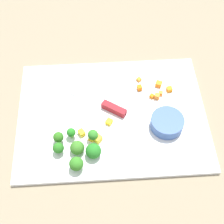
% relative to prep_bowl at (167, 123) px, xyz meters
% --- Properties ---
extents(ground_plane, '(4.00, 4.00, 0.00)m').
position_rel_prep_bowl_xyz_m(ground_plane, '(-0.15, 0.05, -0.03)').
color(ground_plane, gray).
extents(cutting_board, '(0.53, 0.39, 0.01)m').
position_rel_prep_bowl_xyz_m(cutting_board, '(-0.15, 0.05, -0.02)').
color(cutting_board, white).
rests_on(cutting_board, ground_plane).
extents(prep_bowl, '(0.09, 0.09, 0.03)m').
position_rel_prep_bowl_xyz_m(prep_bowl, '(0.00, 0.00, 0.00)').
color(prep_bowl, '#365692').
rests_on(prep_bowl, cutting_board).
extents(chef_knife, '(0.25, 0.18, 0.02)m').
position_rel_prep_bowl_xyz_m(chef_knife, '(-0.18, 0.09, -0.01)').
color(chef_knife, silver).
rests_on(chef_knife, cutting_board).
extents(carrot_dice_0, '(0.02, 0.02, 0.01)m').
position_rel_prep_bowl_xyz_m(carrot_dice_0, '(-0.06, 0.17, -0.01)').
color(carrot_dice_0, orange).
rests_on(carrot_dice_0, cutting_board).
extents(carrot_dice_1, '(0.02, 0.02, 0.01)m').
position_rel_prep_bowl_xyz_m(carrot_dice_1, '(-0.06, 0.13, -0.01)').
color(carrot_dice_1, orange).
rests_on(carrot_dice_1, cutting_board).
extents(carrot_dice_2, '(0.02, 0.02, 0.02)m').
position_rel_prep_bowl_xyz_m(carrot_dice_2, '(-0.01, 0.10, -0.01)').
color(carrot_dice_2, orange).
rests_on(carrot_dice_2, cutting_board).
extents(carrot_dice_3, '(0.02, 0.02, 0.01)m').
position_rel_prep_bowl_xyz_m(carrot_dice_3, '(0.03, 0.12, -0.01)').
color(carrot_dice_3, orange).
rests_on(carrot_dice_3, cutting_board).
extents(carrot_dice_4, '(0.01, 0.01, 0.01)m').
position_rel_prep_bowl_xyz_m(carrot_dice_4, '(-0.00, 0.11, -0.01)').
color(carrot_dice_4, orange).
rests_on(carrot_dice_4, cutting_board).
extents(carrot_dice_5, '(0.02, 0.02, 0.01)m').
position_rel_prep_bowl_xyz_m(carrot_dice_5, '(-0.00, 0.14, -0.01)').
color(carrot_dice_5, orange).
rests_on(carrot_dice_5, cutting_board).
extents(carrot_dice_6, '(0.02, 0.02, 0.01)m').
position_rel_prep_bowl_xyz_m(carrot_dice_6, '(-0.03, 0.10, -0.01)').
color(carrot_dice_6, orange).
rests_on(carrot_dice_6, cutting_board).
extents(pepper_dice_0, '(0.02, 0.02, 0.02)m').
position_rel_prep_bowl_xyz_m(pepper_dice_0, '(-0.24, -0.01, -0.01)').
color(pepper_dice_0, yellow).
rests_on(pepper_dice_0, cutting_board).
extents(pepper_dice_1, '(0.03, 0.03, 0.02)m').
position_rel_prep_bowl_xyz_m(pepper_dice_1, '(-0.19, -0.03, -0.01)').
color(pepper_dice_1, yellow).
rests_on(pepper_dice_1, cutting_board).
extents(pepper_dice_2, '(0.02, 0.02, 0.01)m').
position_rel_prep_bowl_xyz_m(pepper_dice_2, '(-0.20, -0.02, -0.01)').
color(pepper_dice_2, yellow).
rests_on(pepper_dice_2, cutting_board).
extents(pepper_dice_3, '(0.02, 0.02, 0.01)m').
position_rel_prep_bowl_xyz_m(pepper_dice_3, '(-0.21, -0.03, -0.01)').
color(pepper_dice_3, yellow).
rests_on(pepper_dice_3, cutting_board).
extents(pepper_dice_4, '(0.02, 0.02, 0.01)m').
position_rel_prep_bowl_xyz_m(pepper_dice_4, '(-0.16, 0.02, -0.01)').
color(pepper_dice_4, yellow).
rests_on(pepper_dice_4, cutting_board).
extents(broccoli_floret_0, '(0.04, 0.04, 0.04)m').
position_rel_prep_bowl_xyz_m(broccoli_floret_0, '(-0.20, -0.08, 0.00)').
color(broccoli_floret_0, '#98C358').
rests_on(broccoli_floret_0, cutting_board).
extents(broccoli_floret_1, '(0.03, 0.03, 0.04)m').
position_rel_prep_bowl_xyz_m(broccoli_floret_1, '(-0.29, -0.06, 0.00)').
color(broccoli_floret_1, '#8DB168').
rests_on(broccoli_floret_1, cutting_board).
extents(broccoli_floret_2, '(0.04, 0.04, 0.04)m').
position_rel_prep_bowl_xyz_m(broccoli_floret_2, '(-0.25, -0.06, 0.00)').
color(broccoli_floret_2, '#8AAF66').
rests_on(broccoli_floret_2, cutting_board).
extents(broccoli_floret_3, '(0.03, 0.03, 0.04)m').
position_rel_prep_bowl_xyz_m(broccoli_floret_3, '(-0.20, -0.03, 0.01)').
color(broccoli_floret_3, '#94BC61').
rests_on(broccoli_floret_3, cutting_board).
extents(broccoli_floret_4, '(0.02, 0.02, 0.03)m').
position_rel_prep_bowl_xyz_m(broccoli_floret_4, '(-0.26, -0.02, 0.00)').
color(broccoli_floret_4, '#89B254').
rests_on(broccoli_floret_4, cutting_board).
extents(broccoli_floret_5, '(0.04, 0.04, 0.04)m').
position_rel_prep_bowl_xyz_m(broccoli_floret_5, '(-0.25, -0.11, 0.01)').
color(broccoli_floret_5, '#7FBD67').
rests_on(broccoli_floret_5, cutting_board).
extents(broccoli_floret_6, '(0.03, 0.03, 0.04)m').
position_rel_prep_bowl_xyz_m(broccoli_floret_6, '(-0.30, -0.03, 0.01)').
color(broccoli_floret_6, '#93B358').
rests_on(broccoli_floret_6, cutting_board).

